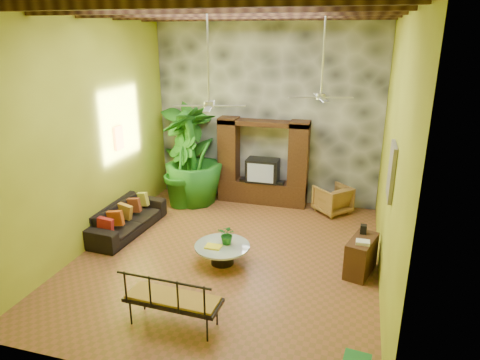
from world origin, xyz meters
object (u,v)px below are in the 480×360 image
(ceiling_fan_front, at_px, (209,93))
(tall_plant_a, at_px, (189,148))
(side_console, at_px, (361,256))
(tall_plant_c, at_px, (193,154))
(iron_bench, at_px, (171,298))
(coffee_table, at_px, (222,252))
(sofa, at_px, (125,218))
(wicker_armchair, at_px, (333,199))
(entertainment_center, at_px, (263,168))
(ceiling_fan_back, at_px, (321,86))
(tall_plant_b, at_px, (180,169))

(ceiling_fan_front, distance_m, tall_plant_a, 4.50)
(side_console, bearing_deg, tall_plant_c, 166.40)
(side_console, bearing_deg, iron_bench, -122.09)
(ceiling_fan_front, distance_m, side_console, 4.20)
(tall_plant_a, xyz_separation_m, iron_bench, (1.95, -5.56, -0.84))
(tall_plant_a, distance_m, coffee_table, 4.18)
(sofa, relative_size, wicker_armchair, 2.89)
(side_console, bearing_deg, tall_plant_a, 163.53)
(entertainment_center, relative_size, tall_plant_c, 0.88)
(tall_plant_a, bearing_deg, tall_plant_c, -56.94)
(sofa, height_order, wicker_armchair, wicker_armchair)
(sofa, bearing_deg, tall_plant_c, -18.37)
(tall_plant_c, xyz_separation_m, side_console, (4.43, -2.53, -1.00))
(entertainment_center, xyz_separation_m, coffee_table, (-0.03, -3.44, -0.71))
(sofa, xyz_separation_m, wicker_armchair, (4.55, 2.45, 0.03))
(ceiling_fan_front, relative_size, wicker_armchair, 2.34)
(ceiling_fan_front, bearing_deg, iron_bench, -88.98)
(sofa, xyz_separation_m, tall_plant_c, (0.87, 2.14, 1.02))
(ceiling_fan_back, bearing_deg, sofa, -170.33)
(wicker_armchair, distance_m, iron_bench, 5.75)
(sofa, distance_m, tall_plant_a, 2.91)
(iron_bench, bearing_deg, tall_plant_c, 109.82)
(tall_plant_b, bearing_deg, iron_bench, -68.33)
(coffee_table, bearing_deg, ceiling_fan_back, 42.84)
(side_console, bearing_deg, wicker_armchair, 120.89)
(sofa, distance_m, tall_plant_c, 2.53)
(ceiling_fan_front, distance_m, ceiling_fan_back, 2.41)
(tall_plant_a, height_order, tall_plant_b, tall_plant_a)
(tall_plant_c, bearing_deg, ceiling_fan_back, -22.73)
(sofa, bearing_deg, ceiling_fan_front, -105.85)
(tall_plant_b, bearing_deg, tall_plant_c, 39.53)
(entertainment_center, height_order, tall_plant_a, tall_plant_a)
(ceiling_fan_back, distance_m, tall_plant_c, 4.19)
(ceiling_fan_back, distance_m, tall_plant_b, 4.54)
(tall_plant_a, bearing_deg, tall_plant_b, -86.66)
(entertainment_center, bearing_deg, wicker_armchair, -6.19)
(ceiling_fan_front, bearing_deg, entertainment_center, 86.76)
(tall_plant_c, relative_size, coffee_table, 2.46)
(entertainment_center, relative_size, tall_plant_b, 1.21)
(entertainment_center, distance_m, coffee_table, 3.52)
(tall_plant_b, distance_m, coffee_table, 3.45)
(tall_plant_b, xyz_separation_m, side_console, (4.72, -2.29, -0.64))
(iron_bench, bearing_deg, wicker_armchair, 71.00)
(sofa, distance_m, tall_plant_b, 2.09)
(ceiling_fan_back, relative_size, tall_plant_a, 0.67)
(sofa, distance_m, iron_bench, 3.83)
(coffee_table, xyz_separation_m, iron_bench, (-0.14, -2.12, 0.28))
(ceiling_fan_front, bearing_deg, wicker_armchair, 57.74)
(ceiling_fan_front, height_order, side_console, ceiling_fan_front)
(wicker_armchair, bearing_deg, tall_plant_c, -41.08)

